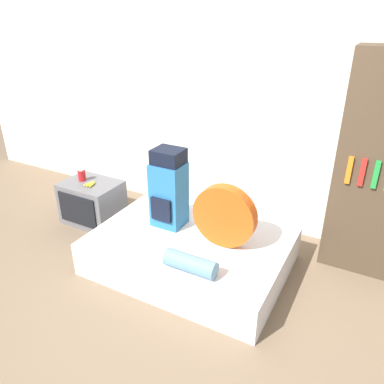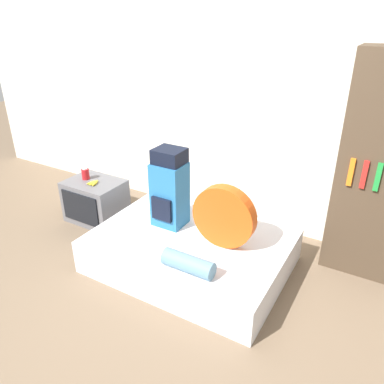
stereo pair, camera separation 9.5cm
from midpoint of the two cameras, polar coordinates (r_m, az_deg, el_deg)
name	(u,v)px [view 2 (the right image)]	position (r m, az deg, el deg)	size (l,w,h in m)	color
ground_plane	(144,321)	(3.10, -6.33, -19.01)	(16.00, 16.00, 0.00)	brown
wall_back	(248,107)	(3.95, 9.30, 12.71)	(8.00, 0.05, 2.60)	silver
bed	(191,250)	(3.54, 0.62, -8.91)	(1.73, 1.26, 0.32)	silver
backpack	(169,189)	(3.48, -2.67, 0.44)	(0.29, 0.29, 0.75)	#23669E
tent_bag	(224,217)	(3.20, 5.76, -3.74)	(0.56, 0.11, 0.56)	#D14C14
sleeping_roll	(188,263)	(2.99, 0.34, -10.84)	(0.43, 0.14, 0.14)	#5B849E
television	(96,201)	(4.37, -13.87, -1.30)	(0.62, 0.48, 0.48)	#5B5B60
canister	(85,174)	(4.33, -15.33, 2.70)	(0.08, 0.08, 0.14)	#B2191E
banana_bunch	(94,183)	(4.20, -14.12, 1.37)	(0.11, 0.14, 0.03)	yellow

